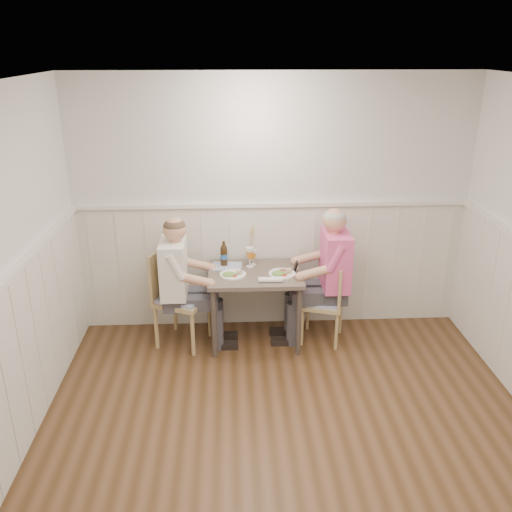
# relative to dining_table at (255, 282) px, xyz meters

# --- Properties ---
(ground_plane) EXTENTS (4.50, 4.50, 0.00)m
(ground_plane) POSITION_rel_dining_table_xyz_m (0.20, -1.84, -0.65)
(ground_plane) COLOR #452D17
(room_shell) EXTENTS (4.04, 4.54, 2.60)m
(room_shell) POSITION_rel_dining_table_xyz_m (0.20, -1.84, 0.87)
(room_shell) COLOR silver
(room_shell) RESTS_ON ground
(wainscot) EXTENTS (4.00, 4.49, 1.34)m
(wainscot) POSITION_rel_dining_table_xyz_m (0.20, -1.15, 0.04)
(wainscot) COLOR silver
(wainscot) RESTS_ON ground
(dining_table) EXTENTS (0.91, 0.70, 0.75)m
(dining_table) POSITION_rel_dining_table_xyz_m (0.00, 0.00, 0.00)
(dining_table) COLOR #4C413A
(dining_table) RESTS_ON ground
(chair_right) EXTENTS (0.50, 0.50, 0.85)m
(chair_right) POSITION_rel_dining_table_xyz_m (0.73, -0.03, -0.19)
(chair_right) COLOR tan
(chair_right) RESTS_ON ground
(chair_left) EXTENTS (0.61, 0.61, 0.98)m
(chair_left) POSITION_rel_dining_table_xyz_m (-0.77, 0.02, -0.12)
(chair_left) COLOR tan
(chair_left) RESTS_ON ground
(man_in_pink) EXTENTS (0.65, 0.45, 1.41)m
(man_in_pink) POSITION_rel_dining_table_xyz_m (0.74, -0.00, -0.06)
(man_in_pink) COLOR #3F3F47
(man_in_pink) RESTS_ON ground
(diner_cream) EXTENTS (0.62, 0.44, 1.36)m
(diner_cream) POSITION_rel_dining_table_xyz_m (-0.74, -0.06, -0.08)
(diner_cream) COLOR #3F3F47
(diner_cream) RESTS_ON ground
(plate_man) EXTENTS (0.26, 0.26, 0.07)m
(plate_man) POSITION_rel_dining_table_xyz_m (0.25, -0.07, 0.12)
(plate_man) COLOR white
(plate_man) RESTS_ON dining_table
(plate_diner) EXTENTS (0.25, 0.25, 0.06)m
(plate_diner) POSITION_rel_dining_table_xyz_m (-0.23, -0.07, 0.12)
(plate_diner) COLOR white
(plate_diner) RESTS_ON dining_table
(beer_glass_a) EXTENTS (0.06, 0.06, 0.15)m
(beer_glass_a) POSITION_rel_dining_table_xyz_m (-0.01, 0.20, 0.21)
(beer_glass_a) COLOR silver
(beer_glass_a) RESTS_ON dining_table
(beer_glass_b) EXTENTS (0.08, 0.08, 0.20)m
(beer_glass_b) POSITION_rel_dining_table_xyz_m (-0.04, 0.14, 0.24)
(beer_glass_b) COLOR silver
(beer_glass_b) RESTS_ON dining_table
(beer_bottle) EXTENTS (0.07, 0.07, 0.26)m
(beer_bottle) POSITION_rel_dining_table_xyz_m (-0.30, 0.19, 0.22)
(beer_bottle) COLOR black
(beer_bottle) RESTS_ON dining_table
(rolled_napkin) EXTENTS (0.23, 0.06, 0.05)m
(rolled_napkin) POSITION_rel_dining_table_xyz_m (0.13, -0.24, 0.13)
(rolled_napkin) COLOR white
(rolled_napkin) RESTS_ON dining_table
(grass_vase) EXTENTS (0.05, 0.05, 0.41)m
(grass_vase) POSITION_rel_dining_table_xyz_m (-0.03, 0.31, 0.29)
(grass_vase) COLOR silver
(grass_vase) RESTS_ON dining_table
(gingham_mat) EXTENTS (0.30, 0.25, 0.01)m
(gingham_mat) POSITION_rel_dining_table_xyz_m (-0.27, 0.16, 0.10)
(gingham_mat) COLOR #5261AC
(gingham_mat) RESTS_ON dining_table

